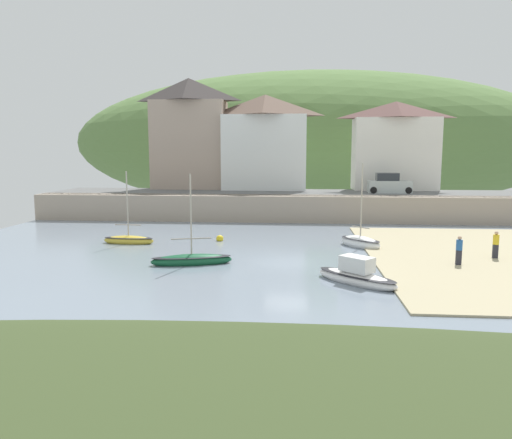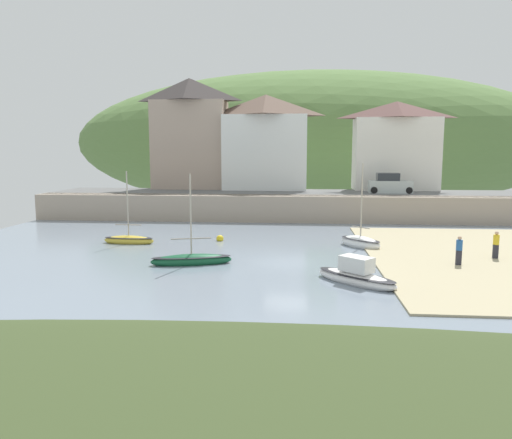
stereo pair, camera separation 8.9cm
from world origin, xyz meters
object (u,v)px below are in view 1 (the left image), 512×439
at_px(person_on_slipway, 459,249).
at_px(mooring_buoy, 220,239).
at_px(sailboat_nearest_shore, 129,240).
at_px(sailboat_white_hull, 360,242).
at_px(motorboat_with_cabin, 192,260).
at_px(person_near_water, 496,243).
at_px(sailboat_far_left, 357,276).
at_px(waterfront_building_left, 189,133).
at_px(parked_car_near_slipway, 389,185).
at_px(waterfront_building_centre, 265,142).
at_px(waterfront_building_right, 395,145).

bearing_deg(person_on_slipway, mooring_buoy, 155.03).
bearing_deg(sailboat_nearest_shore, mooring_buoy, 17.20).
relative_size(sailboat_white_hull, person_on_slipway, 3.60).
bearing_deg(motorboat_with_cabin, mooring_buoy, 71.46).
xyz_separation_m(sailboat_nearest_shore, person_near_water, (23.39, -3.28, 0.73)).
bearing_deg(sailboat_white_hull, sailboat_far_left, -49.30).
xyz_separation_m(waterfront_building_left, person_on_slipway, (20.74, -25.48, -7.45)).
relative_size(sailboat_white_hull, motorboat_with_cabin, 1.10).
bearing_deg(mooring_buoy, parked_car_near_slipway, 44.56).
relative_size(motorboat_with_cabin, mooring_buoy, 10.15).
bearing_deg(sailboat_nearest_shore, person_on_slipway, -10.94).
xyz_separation_m(motorboat_with_cabin, person_near_water, (17.61, 2.66, 0.72)).
bearing_deg(waterfront_building_left, motorboat_with_cabin, -77.44).
bearing_deg(sailboat_far_left, waterfront_building_left, 158.31).
relative_size(waterfront_building_left, waterfront_building_centre, 1.18).
bearing_deg(waterfront_building_right, sailboat_far_left, -103.96).
bearing_deg(waterfront_building_left, person_near_water, -45.13).
relative_size(waterfront_building_centre, sailboat_far_left, 2.41).
distance_m(waterfront_building_left, motorboat_with_cabin, 28.08).
bearing_deg(sailboat_white_hull, person_near_water, 24.79).
height_order(waterfront_building_left, waterfront_building_centre, waterfront_building_left).
bearing_deg(person_on_slipway, sailboat_far_left, -146.21).
relative_size(person_on_slipway, mooring_buoy, 3.11).
bearing_deg(sailboat_far_left, waterfront_building_centre, 144.13).
distance_m(waterfront_building_right, mooring_buoy, 25.44).
distance_m(waterfront_building_centre, waterfront_building_right, 13.74).
distance_m(motorboat_with_cabin, person_near_water, 17.83).
distance_m(waterfront_building_left, person_on_slipway, 33.69).
distance_m(sailboat_far_left, parked_car_near_slipway, 25.92).
bearing_deg(mooring_buoy, waterfront_building_left, 108.46).
relative_size(waterfront_building_centre, mooring_buoy, 19.29).
distance_m(sailboat_far_left, motorboat_with_cabin, 9.43).
height_order(waterfront_building_right, person_on_slipway, waterfront_building_right).
relative_size(parked_car_near_slipway, person_on_slipway, 2.56).
xyz_separation_m(sailboat_far_left, person_near_water, (8.79, 5.99, 0.63)).
distance_m(waterfront_building_left, waterfront_building_centre, 8.32).
xyz_separation_m(waterfront_building_left, waterfront_building_centre, (8.27, 0.00, -0.94)).
xyz_separation_m(waterfront_building_left, parked_car_near_slipway, (20.70, -4.50, -5.23)).
bearing_deg(person_on_slipway, person_near_water, 35.27).
relative_size(waterfront_building_right, sailboat_far_left, 2.22).
height_order(sailboat_nearest_shore, person_near_water, sailboat_nearest_shore).
distance_m(waterfront_building_right, person_near_water, 24.38).
xyz_separation_m(sailboat_white_hull, sailboat_far_left, (-1.37, -9.33, 0.04)).
xyz_separation_m(person_on_slipway, person_near_water, (2.71, 1.92, 0.00)).
bearing_deg(mooring_buoy, motorboat_with_cabin, -93.16).
bearing_deg(waterfront_building_centre, parked_car_near_slipway, -19.89).
distance_m(motorboat_with_cabin, person_on_slipway, 14.94).
height_order(waterfront_building_centre, waterfront_building_right, waterfront_building_centre).
height_order(motorboat_with_cabin, mooring_buoy, motorboat_with_cabin).
height_order(waterfront_building_right, sailboat_white_hull, waterfront_building_right).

